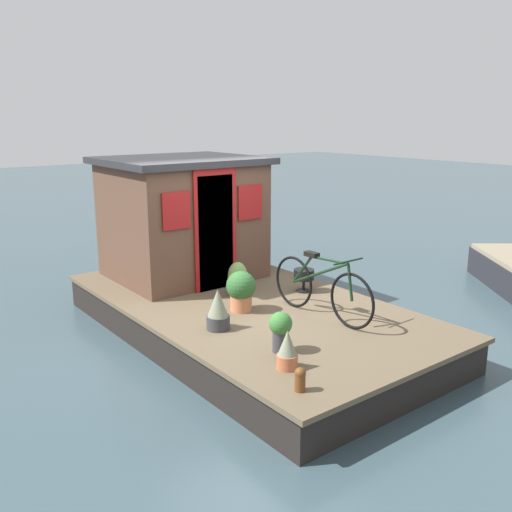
# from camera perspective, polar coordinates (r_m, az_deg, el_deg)

# --- Properties ---
(ground_plane) EXTENTS (60.00, 60.00, 0.00)m
(ground_plane) POSITION_cam_1_polar(r_m,az_deg,el_deg) (8.03, -0.88, -7.96)
(ground_plane) COLOR #384C54
(houseboat_deck) EXTENTS (5.65, 3.04, 0.49)m
(houseboat_deck) POSITION_cam_1_polar(r_m,az_deg,el_deg) (7.94, -0.89, -6.33)
(houseboat_deck) COLOR brown
(houseboat_deck) RESTS_ON ground_plane
(houseboat_cabin) EXTENTS (2.05, 2.33, 1.90)m
(houseboat_cabin) POSITION_cam_1_polar(r_m,az_deg,el_deg) (9.01, -7.46, 3.94)
(houseboat_cabin) COLOR brown
(houseboat_cabin) RESTS_ON houseboat_deck
(bicycle) EXTENTS (1.74, 0.50, 0.84)m
(bicycle) POSITION_cam_1_polar(r_m,az_deg,el_deg) (7.22, 6.64, -3.25)
(bicycle) COLOR black
(bicycle) RESTS_ON houseboat_deck
(potted_plant_mint) EXTENTS (0.39, 0.39, 0.54)m
(potted_plant_mint) POSITION_cam_1_polar(r_m,az_deg,el_deg) (7.42, -1.54, -3.44)
(potted_plant_mint) COLOR #C6754C
(potted_plant_mint) RESTS_ON houseboat_deck
(potted_plant_basil) EXTENTS (0.22, 0.22, 0.41)m
(potted_plant_basil) POSITION_cam_1_polar(r_m,az_deg,el_deg) (5.81, 3.20, -9.57)
(potted_plant_basil) COLOR #B2603D
(potted_plant_basil) RESTS_ON houseboat_deck
(potted_plant_geranium) EXTENTS (0.29, 0.29, 0.50)m
(potted_plant_geranium) POSITION_cam_1_polar(r_m,az_deg,el_deg) (6.82, -3.89, -5.52)
(potted_plant_geranium) COLOR #38383D
(potted_plant_geranium) RESTS_ON houseboat_deck
(potted_plant_succulent) EXTENTS (0.26, 0.26, 0.46)m
(potted_plant_succulent) POSITION_cam_1_polar(r_m,az_deg,el_deg) (6.17, 2.50, -7.40)
(potted_plant_succulent) COLOR #38383D
(potted_plant_succulent) RESTS_ON houseboat_deck
(potted_plant_fern) EXTENTS (0.28, 0.28, 0.50)m
(potted_plant_fern) POSITION_cam_1_polar(r_m,az_deg,el_deg) (8.07, -1.87, -2.37)
(potted_plant_fern) COLOR #C6754C
(potted_plant_fern) RESTS_ON houseboat_deck
(charcoal_grill) EXTENTS (0.30, 0.30, 0.34)m
(charcoal_grill) POSITION_cam_1_polar(r_m,az_deg,el_deg) (8.27, 4.89, -1.99)
(charcoal_grill) COLOR black
(charcoal_grill) RESTS_ON houseboat_deck
(mooring_bollard) EXTENTS (0.11, 0.11, 0.24)m
(mooring_bollard) POSITION_cam_1_polar(r_m,az_deg,el_deg) (5.40, 4.51, -12.30)
(mooring_bollard) COLOR brown
(mooring_bollard) RESTS_ON houseboat_deck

